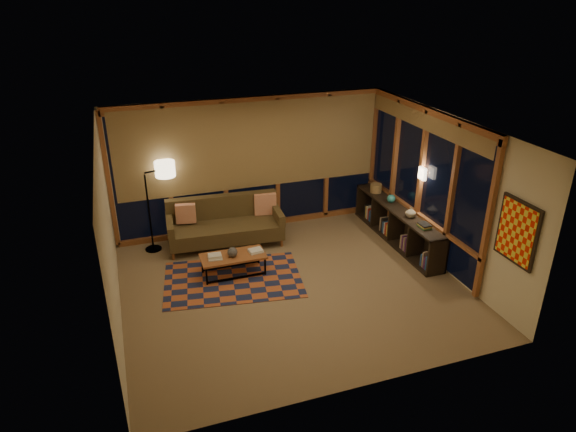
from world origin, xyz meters
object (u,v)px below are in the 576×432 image
object	(u,v)px
floor_lamp	(149,209)
bookshelf	(397,225)
coffee_table	(233,265)
sofa	(225,224)

from	to	relation	value
floor_lamp	bookshelf	xyz separation A→B (m)	(4.56, -1.19, -0.50)
coffee_table	floor_lamp	xyz separation A→B (m)	(-1.24, 1.39, 0.66)
sofa	coffee_table	size ratio (longest dim) A/B	1.94
floor_lamp	sofa	bearing A→B (deg)	-26.09
coffee_table	bookshelf	world-z (taller)	bookshelf
bookshelf	coffee_table	bearing A→B (deg)	-176.55
sofa	floor_lamp	world-z (taller)	floor_lamp
coffee_table	bookshelf	distance (m)	3.33
coffee_table	bookshelf	xyz separation A→B (m)	(3.32, 0.20, 0.16)
sofa	coffee_table	bearing A→B (deg)	-91.85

